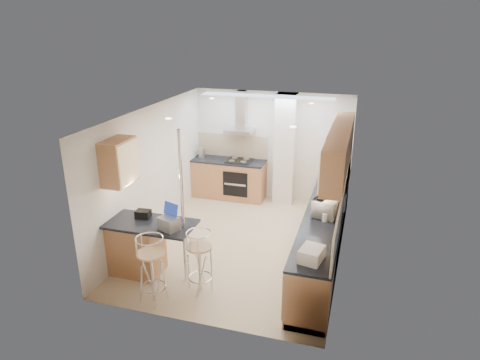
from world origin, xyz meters
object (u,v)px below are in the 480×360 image
(microwave, at_px, (329,206))
(bar_stool_end, at_px, (200,262))
(laptop, at_px, (169,224))
(bread_bin, at_px, (312,254))
(bar_stool_near, at_px, (152,270))

(microwave, height_order, bar_stool_end, microwave)
(laptop, bearing_deg, bread_bin, 14.49)
(bar_stool_end, distance_m, bread_bin, 1.78)
(microwave, relative_size, bar_stool_end, 0.57)
(bar_stool_near, bearing_deg, bar_stool_end, 28.71)
(bar_stool_near, xyz_separation_m, bar_stool_end, (0.57, 0.45, -0.03))
(laptop, xyz_separation_m, bread_bin, (2.21, -0.25, -0.03))
(laptop, distance_m, bar_stool_end, 0.75)
(laptop, distance_m, bread_bin, 2.23)
(bar_stool_end, bearing_deg, laptop, 101.49)
(laptop, bearing_deg, bar_stool_end, 13.21)
(microwave, bearing_deg, bar_stool_end, 143.02)
(bar_stool_end, xyz_separation_m, bread_bin, (1.70, -0.18, 0.51))
(microwave, xyz_separation_m, bar_stool_near, (-2.34, -1.82, -0.55))
(microwave, xyz_separation_m, bread_bin, (-0.07, -1.55, -0.07))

